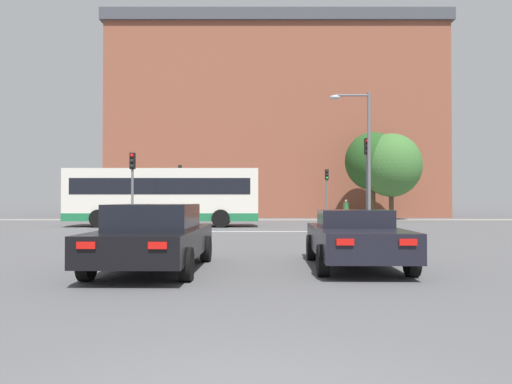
% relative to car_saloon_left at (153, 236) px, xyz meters
% --- Properties ---
extents(stop_line_strip, '(8.82, 0.30, 0.01)m').
position_rel_car_saloon_left_xyz_m(stop_line_strip, '(2.10, 13.24, -0.73)').
color(stop_line_strip, silver).
rests_on(stop_line_strip, ground_plane).
extents(far_pavement, '(69.80, 2.50, 0.01)m').
position_rel_car_saloon_left_xyz_m(far_pavement, '(2.10, 27.67, -0.73)').
color(far_pavement, gray).
rests_on(far_pavement, ground_plane).
extents(brick_civic_building, '(30.50, 15.73, 20.37)m').
position_rel_car_saloon_left_xyz_m(brick_civic_building, '(4.02, 39.33, 8.32)').
color(brick_civic_building, brown).
rests_on(brick_civic_building, ground_plane).
extents(car_saloon_left, '(2.17, 4.88, 1.42)m').
position_rel_car_saloon_left_xyz_m(car_saloon_left, '(0.00, 0.00, 0.00)').
color(car_saloon_left, black).
rests_on(car_saloon_left, ground_plane).
extents(car_roadster_right, '(2.06, 4.51, 1.29)m').
position_rel_car_saloon_left_xyz_m(car_roadster_right, '(4.44, 0.47, -0.07)').
color(car_roadster_right, black).
rests_on(car_roadster_right, ground_plane).
extents(bus_crossing_lead, '(10.87, 2.64, 3.28)m').
position_rel_car_saloon_left_xyz_m(bus_crossing_lead, '(-3.11, 17.83, 1.03)').
color(bus_crossing_lead, silver).
rests_on(bus_crossing_lead, ground_plane).
extents(traffic_light_near_right, '(0.26, 0.31, 4.57)m').
position_rel_car_saloon_left_xyz_m(traffic_light_near_right, '(7.69, 13.76, 2.31)').
color(traffic_light_near_right, slate).
rests_on(traffic_light_near_right, ground_plane).
extents(traffic_light_far_left, '(0.26, 0.31, 4.18)m').
position_rel_car_saloon_left_xyz_m(traffic_light_far_left, '(-3.60, 27.15, 2.08)').
color(traffic_light_far_left, slate).
rests_on(traffic_light_far_left, ground_plane).
extents(traffic_light_far_right, '(0.26, 0.31, 3.86)m').
position_rel_car_saloon_left_xyz_m(traffic_light_far_right, '(7.58, 26.99, 1.88)').
color(traffic_light_far_right, slate).
rests_on(traffic_light_far_right, ground_plane).
extents(traffic_light_near_left, '(0.26, 0.31, 3.83)m').
position_rel_car_saloon_left_xyz_m(traffic_light_near_left, '(-3.85, 13.55, 1.86)').
color(traffic_light_near_left, slate).
rests_on(traffic_light_near_left, ground_plane).
extents(street_lamp_junction, '(2.00, 0.36, 6.81)m').
position_rel_car_saloon_left_xyz_m(street_lamp_junction, '(7.39, 13.58, 3.44)').
color(street_lamp_junction, slate).
rests_on(street_lamp_junction, ground_plane).
extents(pedestrian_waiting, '(0.35, 0.45, 1.58)m').
position_rel_car_saloon_left_xyz_m(pedestrian_waiting, '(-6.68, 26.81, 0.18)').
color(pedestrian_waiting, black).
rests_on(pedestrian_waiting, ground_plane).
extents(pedestrian_walking_east, '(0.46, 0.40, 1.56)m').
position_rel_car_saloon_left_xyz_m(pedestrian_walking_east, '(9.30, 28.37, 0.17)').
color(pedestrian_walking_east, '#333851').
rests_on(pedestrian_walking_east, ground_plane).
extents(pedestrian_walking_west, '(0.45, 0.40, 1.85)m').
position_rel_car_saloon_left_xyz_m(pedestrian_walking_west, '(1.99, 27.30, 0.37)').
color(pedestrian_walking_west, brown).
rests_on(pedestrian_walking_west, ground_plane).
extents(tree_by_building, '(4.33, 4.33, 6.82)m').
position_rel_car_saloon_left_xyz_m(tree_by_building, '(11.32, 27.98, 3.80)').
color(tree_by_building, '#4C3823').
rests_on(tree_by_building, ground_plane).
extents(tree_kerbside, '(4.63, 4.63, 6.62)m').
position_rel_car_saloon_left_xyz_m(tree_kerbside, '(12.56, 27.34, 3.45)').
color(tree_kerbside, '#4C3823').
rests_on(tree_kerbside, ground_plane).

